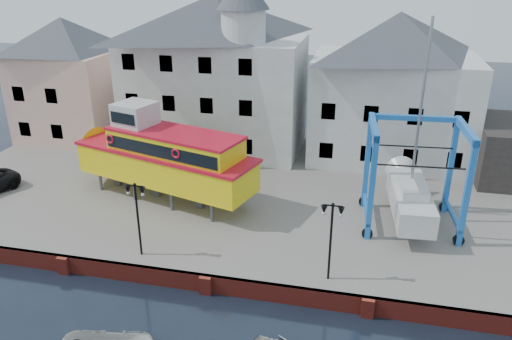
# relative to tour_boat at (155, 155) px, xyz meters

# --- Properties ---
(ground) EXTENTS (140.00, 140.00, 0.00)m
(ground) POSITION_rel_tour_boat_xyz_m (6.04, -8.20, -3.93)
(ground) COLOR black
(ground) RESTS_ON ground
(hardstanding) EXTENTS (44.00, 22.00, 1.00)m
(hardstanding) POSITION_rel_tour_boat_xyz_m (6.04, 2.80, -3.43)
(hardstanding) COLOR #625F5A
(hardstanding) RESTS_ON ground
(quay_wall) EXTENTS (44.00, 0.47, 1.00)m
(quay_wall) POSITION_rel_tour_boat_xyz_m (6.04, -8.09, -3.43)
(quay_wall) COLOR maroon
(quay_wall) RESTS_ON ground
(building_pink) EXTENTS (8.00, 7.00, 10.30)m
(building_pink) POSITION_rel_tour_boat_xyz_m (-11.96, 9.80, 2.22)
(building_pink) COLOR #D1A399
(building_pink) RESTS_ON hardstanding
(building_white_main) EXTENTS (14.00, 8.30, 14.00)m
(building_white_main) POSITION_rel_tour_boat_xyz_m (1.17, 10.20, 3.41)
(building_white_main) COLOR #BBBBB7
(building_white_main) RESTS_ON hardstanding
(building_white_right) EXTENTS (12.00, 8.00, 11.20)m
(building_white_right) POSITION_rel_tour_boat_xyz_m (15.04, 10.80, 2.67)
(building_white_right) COLOR #BBBBB7
(building_white_right) RESTS_ON hardstanding
(lamp_post_left) EXTENTS (1.12, 0.32, 4.20)m
(lamp_post_left) POSITION_rel_tour_boat_xyz_m (2.04, -7.00, 0.24)
(lamp_post_left) COLOR black
(lamp_post_left) RESTS_ON hardstanding
(lamp_post_right) EXTENTS (1.12, 0.32, 4.20)m
(lamp_post_right) POSITION_rel_tour_boat_xyz_m (12.04, -7.00, 0.24)
(lamp_post_right) COLOR black
(lamp_post_right) RESTS_ON hardstanding
(tour_boat) EXTENTS (14.65, 7.32, 6.22)m
(tour_boat) POSITION_rel_tour_boat_xyz_m (0.00, 0.00, 0.00)
(tour_boat) COLOR #59595E
(tour_boat) RESTS_ON hardstanding
(travel_lift) EXTENTS (5.90, 8.05, 11.96)m
(travel_lift) POSITION_rel_tour_boat_xyz_m (16.09, 0.34, -0.93)
(travel_lift) COLOR #1D53AD
(travel_lift) RESTS_ON hardstanding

